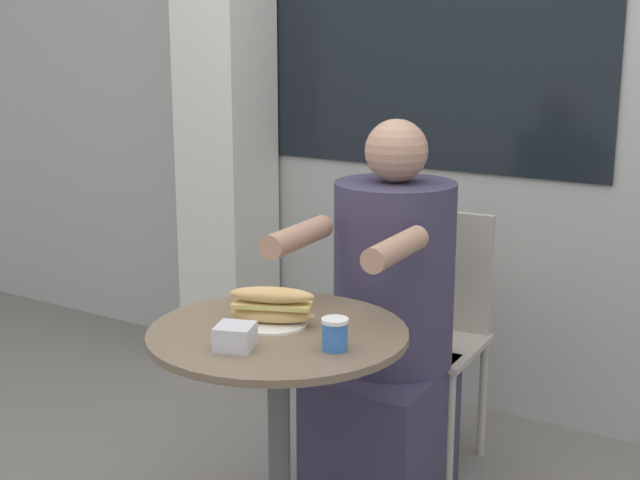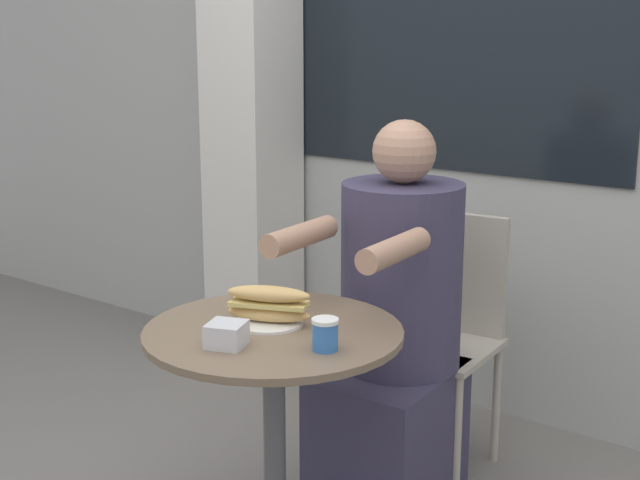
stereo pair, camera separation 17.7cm
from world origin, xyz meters
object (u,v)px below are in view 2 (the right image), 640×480
Objects in this scene: sandwich_on_plate at (269,307)px; drink_cup at (325,334)px; seated_diner at (394,344)px; diner_chair at (447,317)px; cafe_table at (274,398)px.

sandwich_on_plate is 2.93× the size of drink_cup.
diner_chair is at bearing -92.83° from seated_diner.
seated_diner is (0.03, 0.54, 0.00)m from cafe_table.
cafe_table is at bearing 167.93° from drink_cup.
seated_diner reaches higher than drink_cup.
diner_chair reaches higher than sandwich_on_plate.
seated_diner reaches higher than sandwich_on_plate.
cafe_table is at bearing 81.90° from seated_diner.
sandwich_on_plate reaches higher than drink_cup.
sandwich_on_plate is (-0.06, -0.87, 0.25)m from diner_chair.
seated_diner is 0.65m from drink_cup.
cafe_table is at bearing 83.96° from diner_chair.
sandwich_on_plate is at bearing 164.22° from drink_cup.
cafe_table is 8.99× the size of drink_cup.
diner_chair is at bearing 86.13° from sandwich_on_plate.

